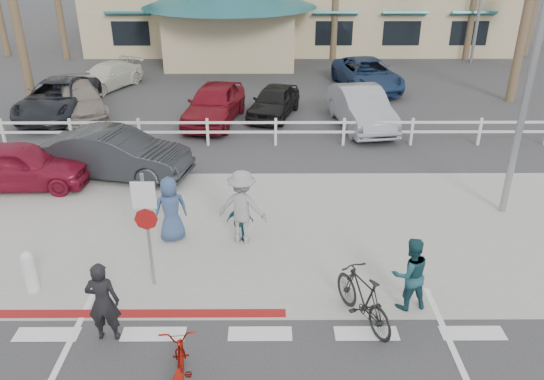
{
  "coord_description": "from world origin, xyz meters",
  "views": [
    {
      "loc": [
        0.19,
        -7.18,
        6.78
      ],
      "look_at": [
        0.24,
        3.74,
        1.5
      ],
      "focal_mm": 35.0,
      "sensor_mm": 36.0,
      "label": 1
    }
  ],
  "objects_px": {
    "bike_red": "(178,374)",
    "bike_black": "(363,298)",
    "sign_post": "(147,225)",
    "car_white_sedan": "(116,154)",
    "car_red_compact": "(20,165)"
  },
  "relations": [
    {
      "from": "bike_red",
      "to": "bike_black",
      "type": "height_order",
      "value": "bike_black"
    },
    {
      "from": "bike_red",
      "to": "bike_black",
      "type": "distance_m",
      "value": 3.73
    },
    {
      "from": "sign_post",
      "to": "bike_red",
      "type": "relative_size",
      "value": 1.68
    },
    {
      "from": "car_white_sedan",
      "to": "bike_red",
      "type": "bearing_deg",
      "value": -147.51
    },
    {
      "from": "car_white_sedan",
      "to": "car_red_compact",
      "type": "relative_size",
      "value": 1.12
    },
    {
      "from": "bike_red",
      "to": "car_white_sedan",
      "type": "distance_m",
      "value": 9.27
    },
    {
      "from": "car_red_compact",
      "to": "bike_red",
      "type": "bearing_deg",
      "value": -144.97
    },
    {
      "from": "sign_post",
      "to": "bike_red",
      "type": "height_order",
      "value": "sign_post"
    },
    {
      "from": "bike_black",
      "to": "car_red_compact",
      "type": "bearing_deg",
      "value": -58.42
    },
    {
      "from": "bike_black",
      "to": "car_white_sedan",
      "type": "relative_size",
      "value": 0.41
    },
    {
      "from": "sign_post",
      "to": "bike_black",
      "type": "distance_m",
      "value": 4.52
    },
    {
      "from": "sign_post",
      "to": "bike_black",
      "type": "xyz_separation_m",
      "value": [
        4.26,
        -1.21,
        -0.9
      ]
    },
    {
      "from": "bike_red",
      "to": "car_white_sedan",
      "type": "relative_size",
      "value": 0.38
    },
    {
      "from": "bike_black",
      "to": "car_red_compact",
      "type": "xyz_separation_m",
      "value": [
        -9.1,
        6.13,
        0.13
      ]
    },
    {
      "from": "sign_post",
      "to": "car_red_compact",
      "type": "xyz_separation_m",
      "value": [
        -4.84,
        4.92,
        -0.76
      ]
    }
  ]
}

